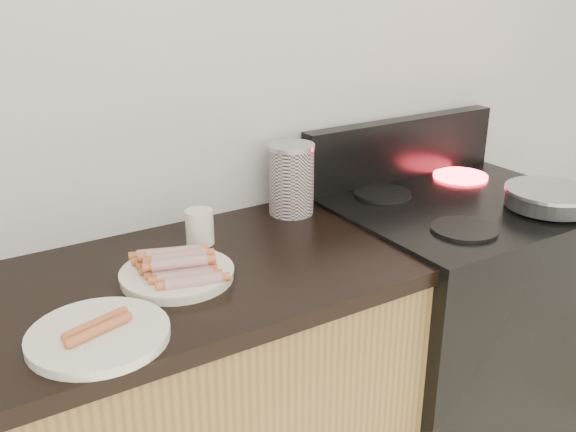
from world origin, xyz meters
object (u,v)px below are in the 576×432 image
side_plate (99,335)px  canister (291,179)px  main_plate (177,276)px  frying_pan (551,198)px  stove (448,330)px  mug (200,227)px

side_plate → canister: size_ratio=1.33×
main_plate → canister: 0.51m
frying_pan → canister: (-0.64, 0.41, 0.06)m
stove → frying_pan: size_ratio=2.01×
stove → canister: (-0.48, 0.22, 0.55)m
stove → main_plate: (-0.93, -0.00, 0.45)m
frying_pan → side_plate: frying_pan is taller
stove → canister: canister is taller
stove → frying_pan: bearing=-48.9°
main_plate → mug: mug is taller
main_plate → canister: bearing=26.0°
mug → main_plate: bearing=-129.7°
main_plate → mug: (0.13, 0.16, 0.04)m
side_plate → mug: 0.49m
stove → canister: bearing=155.5°
stove → frying_pan: frying_pan is taller
stove → side_plate: (-1.16, -0.17, 0.45)m
mug → stove: bearing=-11.1°
side_plate → canister: bearing=29.2°
frying_pan → mug: bearing=154.3°
frying_pan → side_plate: 1.33m
frying_pan → canister: size_ratio=2.18×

